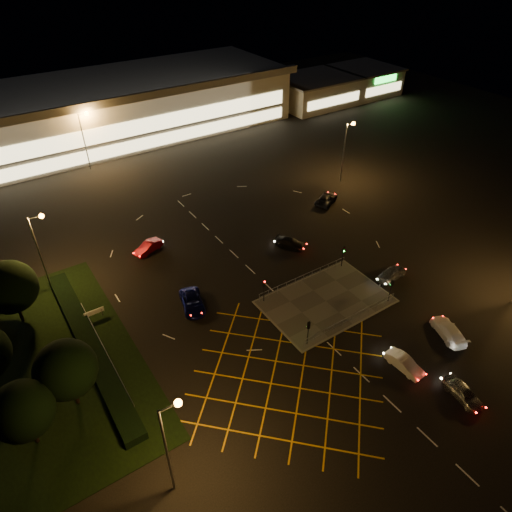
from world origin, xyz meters
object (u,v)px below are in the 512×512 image
car_queue_white (404,363)px  car_approach_white (449,331)px  car_far_dkgrey (291,243)px  car_near_silver (463,392)px  signal_nw (264,286)px  car_left_blue (192,302)px  signal_ne (343,252)px  car_right_silver (392,274)px  car_east_grey (326,199)px  signal_se (391,286)px  car_circ_red (148,247)px  signal_sw (308,329)px

car_queue_white → car_approach_white: bearing=0.6°
car_far_dkgrey → car_near_silver: bearing=-124.1°
signal_nw → car_left_blue: signal_nw is taller
signal_ne → car_right_silver: size_ratio=0.71×
car_queue_white → car_right_silver: size_ratio=0.91×
signal_ne → car_east_grey: bearing=56.2°
signal_se → car_circ_red: bearing=-52.2°
car_east_grey → car_near_silver: bearing=132.5°
car_queue_white → signal_se: bearing=49.2°
signal_nw → car_right_silver: (15.54, -5.12, -1.61)m
car_near_silver → car_left_blue: car_left_blue is taller
signal_se → car_queue_white: size_ratio=0.78×
signal_se → signal_ne: 7.99m
signal_se → car_far_dkgrey: signal_se is taller
car_left_blue → car_right_silver: size_ratio=1.15×
signal_sw → car_near_silver: 15.34m
car_right_silver → car_approach_white: bearing=159.7°
car_circ_red → car_approach_white: bearing=11.6°
signal_ne → car_circ_red: bearing=138.9°
signal_ne → car_circ_red: (-19.20, 16.77, -1.68)m
signal_se → car_east_grey: bearing=-112.9°
car_far_dkgrey → car_east_grey: car_east_grey is taller
signal_ne → car_near_silver: size_ratio=0.78×
car_far_dkgrey → car_approach_white: size_ratio=0.87×
car_right_silver → signal_sw: bearing=92.4°
signal_sw → car_east_grey: signal_sw is taller
signal_se → signal_nw: (-12.00, 7.99, 0.00)m
car_approach_white → car_circ_red: bearing=-37.0°
car_near_silver → car_far_dkgrey: car_near_silver is taller
signal_sw → car_approach_white: bearing=151.6°
signal_sw → signal_ne: (12.00, 7.99, 0.00)m
car_near_silver → car_approach_white: 7.95m
signal_nw → car_far_dkgrey: (9.26, 7.19, -1.75)m
car_left_blue → car_approach_white: car_approach_white is taller
car_near_silver → car_far_dkgrey: (1.36, 28.21, -0.07)m
car_left_blue → car_east_grey: bearing=34.6°
signal_nw → car_circ_red: size_ratio=0.75×
signal_se → car_queue_white: bearing=52.2°
car_circ_red → signal_ne: bearing=27.8°
signal_nw → signal_sw: bearing=-90.0°
car_near_silver → car_right_silver: bearing=72.0°
car_near_silver → car_approach_white: bearing=54.5°
car_left_blue → car_near_silver: bearing=-43.1°
car_left_blue → car_circ_red: (0.09, 12.98, -0.02)m
car_near_silver → car_right_silver: car_right_silver is taller
car_far_dkgrey → car_approach_white: car_approach_white is taller
signal_sw → car_queue_white: (6.03, -7.69, -1.70)m
car_near_silver → car_approach_white: size_ratio=0.83×
signal_nw → car_left_blue: bearing=152.6°
car_east_grey → signal_se: bearing=130.5°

